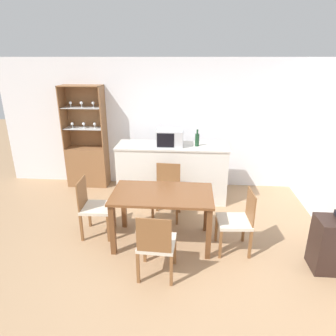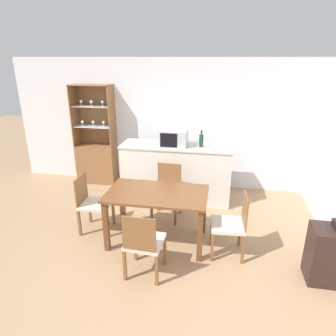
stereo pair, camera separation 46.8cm
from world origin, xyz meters
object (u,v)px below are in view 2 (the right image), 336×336
Objects in this scene: wine_bottle at (201,140)px; dining_chair_head_far at (167,191)px; dining_chair_side_right_near at (231,224)px; dining_chair_side_left_far at (93,203)px; display_cabinet at (97,156)px; microwave at (174,138)px; dining_table at (157,200)px; side_cabinet at (331,255)px; dining_chair_head_near at (144,243)px.

dining_chair_head_far is at bearing -125.07° from wine_bottle.
dining_chair_side_right_near is 2.98× the size of wine_bottle.
dining_chair_side_right_near is (2.07, -0.24, 0.00)m from dining_chair_side_left_far.
display_cabinet reaches higher than dining_chair_side_right_near.
dining_chair_side_left_far is 1.82m from microwave.
microwave is at bearing 89.91° from dining_table.
wine_bottle is 2.67m from side_cabinet.
microwave reaches higher than dining_chair_side_left_far.
display_cabinet is at bearing 166.23° from wine_bottle.
side_cabinet is at bearing -11.32° from dining_table.
dining_chair_head_far and dining_chair_side_right_near have the same top height.
dining_chair_head_near is 2.29m from microwave.
dining_table is 1.57× the size of dining_chair_side_left_far.
dining_table is 4.69× the size of wine_bottle.
dining_chair_side_right_near is (1.04, 0.62, 0.00)m from dining_chair_head_near.
dining_chair_side_right_near is at bearing -70.51° from wine_bottle.
dining_chair_head_near is at bearing 117.23° from dining_chair_side_right_near.
display_cabinet reaches higher than dining_chair_head_far.
side_cabinet is at bearing 10.53° from dining_chair_head_near.
dining_chair_side_right_near is 1.21m from side_cabinet.
dining_chair_head_far is at bearing 92.47° from dining_chair_head_near.
microwave reaches higher than dining_chair_head_near.
display_cabinet is 3.49m from dining_chair_side_right_near.
display_cabinet is 1.94m from microwave.
dining_chair_head_far is 2.50m from side_cabinet.
microwave is at bearing 92.56° from dining_chair_head_near.
dining_chair_head_far is 1.35m from dining_chair_side_right_near.
side_cabinet is at bearing -40.28° from microwave.
wine_bottle is (0.48, 0.69, 0.71)m from dining_chair_head_far.
dining_chair_head_far reaches higher than side_cabinet.
dining_table is 1.57× the size of dining_chair_head_far.
wine_bottle reaches higher than dining_chair_head_far.
dining_table reaches higher than side_cabinet.
dining_chair_side_left_far is at bearing -69.04° from display_cabinet.
display_cabinet is at bearing 148.48° from side_cabinet.
dining_chair_head_near is 2.22m from side_cabinet.
dining_chair_head_far reaches higher than dining_table.
dining_chair_head_near is 1.00× the size of dining_chair_side_right_near.
microwave is (-1.03, 1.54, 0.74)m from dining_chair_side_right_near.
display_cabinet is 2.90× the size of side_cabinet.
dining_chair_side_left_far reaches higher than dining_table.
dining_chair_head_near is (-0.00, -0.74, -0.20)m from dining_table.
dining_chair_side_right_near is at bearing -6.59° from dining_table.
dining_table is 1.99× the size of side_cabinet.
dining_chair_head_near is (1.75, -2.73, -0.12)m from display_cabinet.
display_cabinet is at bearing 162.28° from microwave.
dining_chair_side_left_far is 1.90× the size of microwave.
microwave is at bearing 139.72° from side_cabinet.
dining_chair_head_near and dining_chair_side_right_near have the same top height.
microwave reaches higher than dining_chair_side_right_near.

